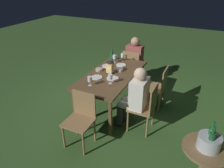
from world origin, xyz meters
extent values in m
plane|color=#385B28|center=(0.00, 0.00, 0.00)|extent=(16.00, 16.00, 0.00)
cube|color=brown|center=(0.00, 0.00, 0.73)|extent=(1.73, 0.84, 0.04)
cube|color=brown|center=(-0.80, -0.35, 0.36)|extent=(0.05, 0.05, 0.71)
cube|color=brown|center=(0.80, -0.35, 0.36)|extent=(0.05, 0.05, 0.71)
cube|color=brown|center=(-0.80, 0.35, 0.36)|extent=(0.05, 0.05, 0.71)
cube|color=brown|center=(0.80, 0.35, 0.36)|extent=(0.05, 0.05, 0.71)
cube|color=#937047|center=(-0.39, 0.74, 0.43)|extent=(0.42, 0.40, 0.03)
cube|color=#937047|center=(-0.39, 0.93, 0.66)|extent=(0.40, 0.03, 0.42)
cylinder|color=#937047|center=(-0.21, 0.57, 0.21)|extent=(0.03, 0.03, 0.42)
cylinder|color=#937047|center=(-0.57, 0.57, 0.21)|extent=(0.03, 0.03, 0.42)
cylinder|color=#937047|center=(-0.21, 0.91, 0.21)|extent=(0.03, 0.03, 0.42)
cylinder|color=#937047|center=(-0.57, 0.91, 0.21)|extent=(0.03, 0.03, 0.42)
cube|color=#937047|center=(1.19, 0.00, 0.43)|extent=(0.40, 0.42, 0.03)
cube|color=#937047|center=(1.00, 0.00, 0.66)|extent=(0.03, 0.40, 0.42)
cylinder|color=#937047|center=(1.36, 0.18, 0.21)|extent=(0.03, 0.03, 0.42)
cylinder|color=#937047|center=(1.36, -0.18, 0.21)|extent=(0.03, 0.03, 0.42)
cylinder|color=#937047|center=(1.02, 0.18, 0.21)|extent=(0.03, 0.03, 0.42)
cylinder|color=#937047|center=(1.02, -0.18, 0.21)|extent=(0.03, 0.03, 0.42)
cube|color=#937047|center=(0.39, 0.74, 0.43)|extent=(0.42, 0.40, 0.03)
cube|color=#937047|center=(0.39, 0.93, 0.66)|extent=(0.40, 0.03, 0.42)
cylinder|color=#937047|center=(0.57, 0.57, 0.21)|extent=(0.03, 0.03, 0.42)
cylinder|color=#937047|center=(0.21, 0.57, 0.21)|extent=(0.03, 0.03, 0.42)
cylinder|color=#937047|center=(0.57, 0.91, 0.21)|extent=(0.03, 0.03, 0.42)
cylinder|color=#937047|center=(0.21, 0.91, 0.21)|extent=(0.03, 0.03, 0.42)
cube|color=white|center=(0.39, 0.68, 0.70)|extent=(0.38, 0.24, 0.50)
sphere|color=beige|center=(0.39, 0.68, 1.04)|extent=(0.21, 0.21, 0.21)
cylinder|color=white|center=(0.48, 0.54, 0.46)|extent=(0.13, 0.36, 0.13)
cylinder|color=white|center=(0.30, 0.54, 0.46)|extent=(0.13, 0.36, 0.13)
cylinder|color=#333338|center=(0.48, 0.38, 0.23)|extent=(0.11, 0.11, 0.45)
cylinder|color=#333338|center=(0.30, 0.38, 0.23)|extent=(0.11, 0.11, 0.45)
cube|color=#937047|center=(-1.19, 0.00, 0.43)|extent=(0.40, 0.42, 0.03)
cube|color=#937047|center=(-1.00, 0.00, 0.66)|extent=(0.03, 0.40, 0.42)
cylinder|color=#937047|center=(-1.36, -0.18, 0.21)|extent=(0.03, 0.03, 0.42)
cylinder|color=#937047|center=(-1.36, 0.18, 0.21)|extent=(0.03, 0.03, 0.42)
cylinder|color=#937047|center=(-1.02, -0.18, 0.21)|extent=(0.03, 0.03, 0.42)
cylinder|color=#937047|center=(-1.02, 0.18, 0.21)|extent=(0.03, 0.03, 0.42)
cube|color=#9E4C47|center=(-1.25, 0.00, 0.70)|extent=(0.24, 0.38, 0.50)
sphere|color=tan|center=(-1.25, 0.00, 1.04)|extent=(0.21, 0.21, 0.21)
cylinder|color=#9E4C47|center=(-1.39, -0.09, 0.46)|extent=(0.36, 0.13, 0.13)
cylinder|color=#9E4C47|center=(-1.39, 0.09, 0.46)|extent=(0.36, 0.13, 0.13)
cylinder|color=#333338|center=(-1.55, -0.09, 0.23)|extent=(0.11, 0.11, 0.45)
cylinder|color=#333338|center=(-1.55, 0.09, 0.23)|extent=(0.11, 0.11, 0.45)
cube|color=black|center=(0.00, -0.04, 0.76)|extent=(0.12, 0.12, 0.01)
cube|color=#F9D17A|center=(0.00, -0.04, 0.87)|extent=(0.11, 0.11, 0.20)
cone|color=black|center=(0.00, -0.04, 1.00)|extent=(0.15, 0.15, 0.05)
cylinder|color=#1E5B2D|center=(-0.63, -0.31, 0.86)|extent=(0.07, 0.07, 0.20)
cylinder|color=#1E5B2D|center=(-0.63, -0.31, 1.00)|extent=(0.03, 0.03, 0.09)
cylinder|color=silver|center=(-0.69, -0.08, 0.76)|extent=(0.06, 0.06, 0.00)
cylinder|color=silver|center=(-0.69, -0.08, 0.80)|extent=(0.01, 0.01, 0.08)
cylinder|color=silver|center=(-0.69, -0.08, 0.88)|extent=(0.08, 0.08, 0.08)
cylinder|color=maroon|center=(-0.69, -0.08, 0.86)|extent=(0.07, 0.07, 0.03)
cylinder|color=silver|center=(0.60, -0.13, 0.76)|extent=(0.06, 0.06, 0.00)
cylinder|color=silver|center=(0.60, -0.13, 0.80)|extent=(0.01, 0.01, 0.08)
cylinder|color=silver|center=(0.60, -0.13, 0.88)|extent=(0.08, 0.08, 0.08)
cylinder|color=maroon|center=(0.60, -0.13, 0.86)|extent=(0.07, 0.07, 0.03)
cylinder|color=silver|center=(-0.52, -0.19, 0.76)|extent=(0.06, 0.06, 0.00)
cylinder|color=silver|center=(-0.52, -0.19, 0.80)|extent=(0.01, 0.01, 0.08)
cylinder|color=silver|center=(-0.52, -0.19, 0.88)|extent=(0.08, 0.08, 0.08)
cylinder|color=maroon|center=(-0.52, -0.19, 0.86)|extent=(0.07, 0.07, 0.03)
cylinder|color=silver|center=(0.38, 0.15, 0.76)|extent=(0.06, 0.06, 0.00)
cylinder|color=silver|center=(0.38, 0.15, 0.80)|extent=(0.01, 0.01, 0.08)
cylinder|color=silver|center=(0.38, 0.15, 0.88)|extent=(0.08, 0.08, 0.08)
cylinder|color=maroon|center=(0.38, 0.15, 0.86)|extent=(0.07, 0.07, 0.03)
cylinder|color=silver|center=(0.28, -0.17, 0.76)|extent=(0.21, 0.21, 0.01)
cylinder|color=white|center=(-0.27, -0.24, 0.76)|extent=(0.20, 0.20, 0.01)
cylinder|color=white|center=(-0.44, 0.00, 0.76)|extent=(0.20, 0.20, 0.01)
cylinder|color=silver|center=(0.19, 0.11, 0.76)|extent=(0.22, 0.22, 0.01)
cylinder|color=#BCAD8E|center=(-0.01, -0.28, 0.78)|extent=(0.14, 0.14, 0.05)
cylinder|color=#424C1E|center=(-0.01, -0.28, 0.79)|extent=(0.11, 0.11, 0.01)
cylinder|color=silver|center=(-0.17, 0.08, 0.78)|extent=(0.14, 0.14, 0.05)
cylinder|color=tan|center=(-0.17, 0.08, 0.79)|extent=(0.12, 0.12, 0.02)
cylinder|color=brown|center=(1.19, 1.78, 0.66)|extent=(0.56, 0.56, 0.03)
cylinder|color=#B2B7BF|center=(1.19, 1.78, 0.76)|extent=(0.26, 0.26, 0.17)
cylinder|color=white|center=(1.19, 1.78, 0.80)|extent=(0.23, 0.23, 0.04)
cylinder|color=#1E5B2D|center=(1.14, 1.78, 0.85)|extent=(0.07, 0.07, 0.16)
cylinder|color=#1E5B2D|center=(1.14, 1.78, 0.97)|extent=(0.03, 0.03, 0.09)
cylinder|color=#195128|center=(1.23, 1.79, 0.85)|extent=(0.07, 0.07, 0.16)
cylinder|color=#195128|center=(1.23, 1.79, 0.97)|extent=(0.03, 0.03, 0.09)
camera|label=1|loc=(3.28, 1.57, 2.45)|focal=33.79mm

